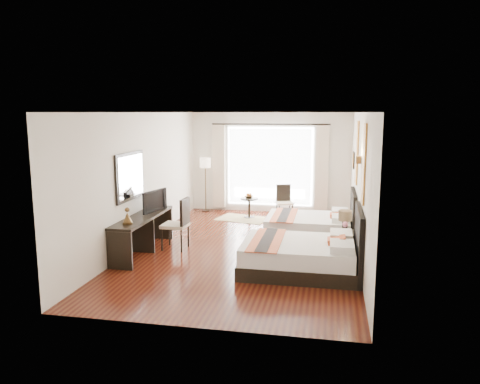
% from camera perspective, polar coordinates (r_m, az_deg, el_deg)
% --- Properties ---
extents(floor, '(4.50, 7.50, 0.01)m').
position_cam_1_polar(floor, '(9.85, 0.76, -6.86)').
color(floor, '#350E09').
rests_on(floor, ground).
extents(ceiling, '(4.50, 7.50, 0.02)m').
position_cam_1_polar(ceiling, '(9.45, 0.80, 9.62)').
color(ceiling, white).
rests_on(ceiling, wall_headboard).
extents(wall_headboard, '(0.01, 7.50, 2.80)m').
position_cam_1_polar(wall_headboard, '(9.42, 14.35, 0.83)').
color(wall_headboard, silver).
rests_on(wall_headboard, floor).
extents(wall_desk, '(0.01, 7.50, 2.80)m').
position_cam_1_polar(wall_desk, '(10.19, -11.75, 1.57)').
color(wall_desk, silver).
rests_on(wall_desk, floor).
extents(wall_window, '(4.50, 0.01, 2.80)m').
position_cam_1_polar(wall_window, '(13.22, 3.68, 3.57)').
color(wall_window, silver).
rests_on(wall_window, floor).
extents(wall_entry, '(4.50, 0.01, 2.80)m').
position_cam_1_polar(wall_entry, '(5.96, -5.66, -3.92)').
color(wall_entry, silver).
rests_on(wall_entry, floor).
extents(window_glass, '(2.40, 0.02, 2.20)m').
position_cam_1_polar(window_glass, '(13.22, 3.66, 3.14)').
color(window_glass, white).
rests_on(window_glass, wall_window).
extents(sheer_curtain, '(2.30, 0.02, 2.10)m').
position_cam_1_polar(sheer_curtain, '(13.16, 3.63, 3.11)').
color(sheer_curtain, white).
rests_on(sheer_curtain, wall_window).
extents(drape_left, '(0.35, 0.14, 2.35)m').
position_cam_1_polar(drape_left, '(13.38, -2.57, 3.14)').
color(drape_left, '#C3B397').
rests_on(drape_left, floor).
extents(drape_right, '(0.35, 0.14, 2.35)m').
position_cam_1_polar(drape_right, '(13.02, 9.95, 2.82)').
color(drape_right, '#C3B397').
rests_on(drape_right, floor).
extents(art_panel_near, '(0.03, 0.50, 1.35)m').
position_cam_1_polar(art_panel_near, '(8.12, 14.88, 3.36)').
color(art_panel_near, '#923B15').
rests_on(art_panel_near, wall_headboard).
extents(art_panel_far, '(0.03, 0.50, 1.35)m').
position_cam_1_polar(art_panel_far, '(10.37, 14.08, 4.69)').
color(art_panel_far, '#923B15').
rests_on(art_panel_far, wall_headboard).
extents(wall_sconce, '(0.10, 0.14, 0.14)m').
position_cam_1_polar(wall_sconce, '(9.10, 14.22, 3.84)').
color(wall_sconce, '#4C351B').
rests_on(wall_sconce, wall_headboard).
extents(mirror_frame, '(0.04, 1.25, 0.95)m').
position_cam_1_polar(mirror_frame, '(9.52, -13.26, 1.88)').
color(mirror_frame, black).
rests_on(mirror_frame, wall_desk).
extents(mirror_glass, '(0.01, 1.12, 0.82)m').
position_cam_1_polar(mirror_glass, '(9.51, -13.13, 1.88)').
color(mirror_glass, white).
rests_on(mirror_glass, mirror_frame).
extents(bed_near, '(2.08, 1.62, 1.17)m').
position_cam_1_polar(bed_near, '(8.45, 7.81, -7.59)').
color(bed_near, black).
rests_on(bed_near, floor).
extents(bed_far, '(1.96, 1.53, 1.10)m').
position_cam_1_polar(bed_far, '(10.63, 8.82, -4.11)').
color(bed_far, black).
rests_on(bed_far, floor).
extents(nightstand, '(0.43, 0.53, 0.51)m').
position_cam_1_polar(nightstand, '(9.40, 12.48, -6.27)').
color(nightstand, black).
rests_on(nightstand, floor).
extents(table_lamp, '(0.26, 0.26, 0.42)m').
position_cam_1_polar(table_lamp, '(9.34, 12.70, -3.02)').
color(table_lamp, black).
rests_on(table_lamp, nightstand).
extents(vase, '(0.16, 0.16, 0.14)m').
position_cam_1_polar(vase, '(9.16, 12.69, -4.67)').
color(vase, black).
rests_on(vase, nightstand).
extents(console_desk, '(0.50, 2.20, 0.76)m').
position_cam_1_polar(console_desk, '(9.65, -11.75, -5.06)').
color(console_desk, black).
rests_on(console_desk, floor).
extents(television, '(0.30, 0.79, 0.45)m').
position_cam_1_polar(television, '(9.94, -10.70, -1.02)').
color(television, black).
rests_on(television, console_desk).
extents(bronze_figurine, '(0.22, 0.22, 0.27)m').
position_cam_1_polar(bronze_figurine, '(8.92, -13.56, -2.94)').
color(bronze_figurine, '#4C351B').
rests_on(bronze_figurine, console_desk).
extents(desk_chair, '(0.52, 0.52, 1.07)m').
position_cam_1_polar(desk_chair, '(9.80, -7.77, -5.02)').
color(desk_chair, '#C0AA93').
rests_on(desk_chair, floor).
extents(floor_lamp, '(0.31, 0.31, 1.53)m').
position_cam_1_polar(floor_lamp, '(13.30, -4.25, 3.13)').
color(floor_lamp, black).
rests_on(floor_lamp, floor).
extents(side_table, '(0.47, 0.47, 0.54)m').
position_cam_1_polar(side_table, '(12.56, 1.13, -1.95)').
color(side_table, black).
rests_on(side_table, floor).
extents(fruit_bowl, '(0.26, 0.26, 0.06)m').
position_cam_1_polar(fruit_bowl, '(12.54, 1.09, -0.59)').
color(fruit_bowl, '#4A351A').
rests_on(fruit_bowl, side_table).
extents(window_chair, '(0.52, 0.52, 0.89)m').
position_cam_1_polar(window_chair, '(12.57, 5.43, -1.97)').
color(window_chair, '#C0AA93').
rests_on(window_chair, floor).
extents(jute_rug, '(1.50, 1.19, 0.01)m').
position_cam_1_polar(jute_rug, '(12.48, 0.38, -3.27)').
color(jute_rug, tan).
rests_on(jute_rug, floor).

